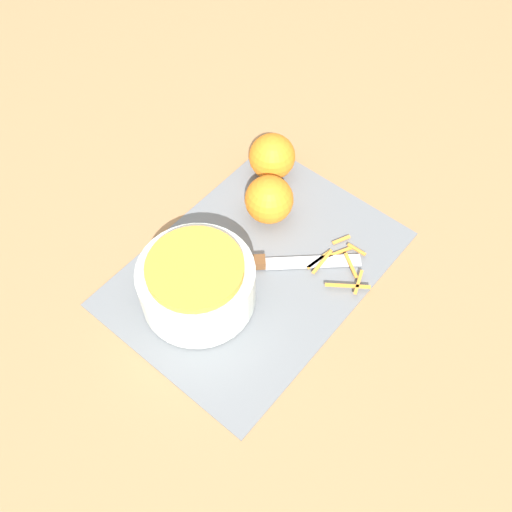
% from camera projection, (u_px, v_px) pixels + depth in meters
% --- Properties ---
extents(ground_plane, '(4.00, 4.00, 0.00)m').
position_uv_depth(ground_plane, '(256.00, 269.00, 0.96)').
color(ground_plane, '#9E754C').
extents(cutting_board, '(0.45, 0.33, 0.01)m').
position_uv_depth(cutting_board, '(256.00, 268.00, 0.96)').
color(cutting_board, slate).
rests_on(cutting_board, ground_plane).
extents(bowl_speckled, '(0.18, 0.18, 0.09)m').
position_uv_depth(bowl_speckled, '(197.00, 283.00, 0.89)').
color(bowl_speckled, silver).
rests_on(bowl_speckled, cutting_board).
extents(knife, '(0.18, 0.19, 0.02)m').
position_uv_depth(knife, '(259.00, 263.00, 0.95)').
color(knife, brown).
rests_on(knife, cutting_board).
extents(orange_left, '(0.08, 0.08, 0.08)m').
position_uv_depth(orange_left, '(269.00, 200.00, 0.98)').
color(orange_left, orange).
rests_on(orange_left, cutting_board).
extents(orange_right, '(0.08, 0.08, 0.08)m').
position_uv_depth(orange_right, '(272.00, 157.00, 1.04)').
color(orange_right, orange).
rests_on(orange_right, cutting_board).
extents(peel_pile, '(0.11, 0.10, 0.01)m').
position_uv_depth(peel_pile, '(341.00, 264.00, 0.95)').
color(peel_pile, orange).
rests_on(peel_pile, cutting_board).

